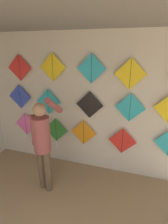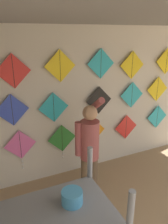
{
  "view_description": "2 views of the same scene",
  "coord_description": "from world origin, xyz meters",
  "px_view_note": "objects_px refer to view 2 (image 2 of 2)",
  "views": [
    {
      "loc": [
        0.9,
        0.66,
        2.49
      ],
      "look_at": [
        -0.0,
        3.55,
        1.38
      ],
      "focal_mm": 28.0,
      "sensor_mm": 36.0,
      "label": 1
    },
    {
      "loc": [
        -1.88,
        0.28,
        2.67
      ],
      "look_at": [
        -0.38,
        3.55,
        1.36
      ],
      "focal_mm": 35.0,
      "sensor_mm": 36.0,
      "label": 2
    }
  ],
  "objects_px": {
    "kite_4": "(157,117)",
    "kite_7": "(99,100)",
    "kite_0": "(21,147)",
    "kite_1": "(62,140)",
    "kite_10": "(13,71)",
    "kite_9": "(157,89)",
    "shopkeeper": "(89,146)",
    "kite_2": "(93,131)",
    "kite_3": "(126,127)",
    "kite_12": "(101,64)",
    "kite_8": "(132,95)",
    "kite_13": "(132,65)",
    "kite_5": "(12,110)",
    "kite_14": "(167,61)",
    "kite_6": "(54,107)",
    "kite_11": "(60,66)"
  },
  "relations": [
    {
      "from": "kite_3",
      "to": "kite_8",
      "type": "xyz_separation_m",
      "value": [
        0.09,
        0.0,
        0.7
      ]
    },
    {
      "from": "kite_2",
      "to": "kite_10",
      "type": "xyz_separation_m",
      "value": [
        -1.39,
        0.0,
        1.28
      ]
    },
    {
      "from": "shopkeeper",
      "to": "kite_7",
      "type": "height_order",
      "value": "shopkeeper"
    },
    {
      "from": "kite_6",
      "to": "kite_13",
      "type": "bearing_deg",
      "value": 0.0
    },
    {
      "from": "kite_13",
      "to": "kite_9",
      "type": "bearing_deg",
      "value": 0.0
    },
    {
      "from": "kite_3",
      "to": "kite_13",
      "type": "distance_m",
      "value": 1.31
    },
    {
      "from": "kite_7",
      "to": "kite_10",
      "type": "distance_m",
      "value": 1.65
    },
    {
      "from": "kite_13",
      "to": "kite_4",
      "type": "bearing_deg",
      "value": 0.0
    },
    {
      "from": "kite_2",
      "to": "kite_0",
      "type": "bearing_deg",
      "value": -179.96
    },
    {
      "from": "kite_2",
      "to": "kite_6",
      "type": "distance_m",
      "value": 0.98
    },
    {
      "from": "kite_0",
      "to": "kite_9",
      "type": "distance_m",
      "value": 3.05
    },
    {
      "from": "kite_12",
      "to": "kite_13",
      "type": "bearing_deg",
      "value": 0.0
    },
    {
      "from": "kite_10",
      "to": "kite_9",
      "type": "bearing_deg",
      "value": 0.0
    },
    {
      "from": "kite_10",
      "to": "kite_13",
      "type": "height_order",
      "value": "kite_10"
    },
    {
      "from": "shopkeeper",
      "to": "kite_9",
      "type": "bearing_deg",
      "value": 35.53
    },
    {
      "from": "kite_2",
      "to": "kite_5",
      "type": "distance_m",
      "value": 1.61
    },
    {
      "from": "shopkeeper",
      "to": "kite_12",
      "type": "relative_size",
      "value": 3.27
    },
    {
      "from": "kite_2",
      "to": "kite_4",
      "type": "relative_size",
      "value": 1.0
    },
    {
      "from": "kite_8",
      "to": "kite_0",
      "type": "bearing_deg",
      "value": -179.97
    },
    {
      "from": "kite_10",
      "to": "kite_6",
      "type": "bearing_deg",
      "value": 0.0
    },
    {
      "from": "kite_7",
      "to": "kite_14",
      "type": "relative_size",
      "value": 1.0
    },
    {
      "from": "kite_0",
      "to": "kite_4",
      "type": "xyz_separation_m",
      "value": [
        3.05,
        0.0,
        0.07
      ]
    },
    {
      "from": "kite_9",
      "to": "kite_0",
      "type": "bearing_deg",
      "value": -179.98
    },
    {
      "from": "kite_2",
      "to": "kite_8",
      "type": "bearing_deg",
      "value": 0.0
    },
    {
      "from": "kite_2",
      "to": "kite_3",
      "type": "height_order",
      "value": "kite_2"
    },
    {
      "from": "kite_0",
      "to": "kite_5",
      "type": "bearing_deg",
      "value": 179.13
    },
    {
      "from": "kite_5",
      "to": "kite_3",
      "type": "bearing_deg",
      "value": 0.0
    },
    {
      "from": "kite_4",
      "to": "kite_10",
      "type": "distance_m",
      "value": 3.28
    },
    {
      "from": "kite_14",
      "to": "kite_2",
      "type": "bearing_deg",
      "value": 180.0
    },
    {
      "from": "kite_8",
      "to": "kite_13",
      "type": "xyz_separation_m",
      "value": [
        -0.05,
        0.0,
        0.61
      ]
    },
    {
      "from": "kite_7",
      "to": "kite_9",
      "type": "bearing_deg",
      "value": 0.0
    },
    {
      "from": "shopkeeper",
      "to": "kite_2",
      "type": "height_order",
      "value": "shopkeeper"
    },
    {
      "from": "kite_4",
      "to": "kite_7",
      "type": "relative_size",
      "value": 1.0
    },
    {
      "from": "kite_2",
      "to": "kite_12",
      "type": "distance_m",
      "value": 1.32
    },
    {
      "from": "shopkeeper",
      "to": "kite_9",
      "type": "xyz_separation_m",
      "value": [
        2.03,
        0.83,
        0.51
      ]
    },
    {
      "from": "kite_0",
      "to": "kite_5",
      "type": "relative_size",
      "value": 1.38
    },
    {
      "from": "kite_2",
      "to": "kite_10",
      "type": "height_order",
      "value": "kite_10"
    },
    {
      "from": "kite_8",
      "to": "kite_11",
      "type": "relative_size",
      "value": 1.0
    },
    {
      "from": "kite_3",
      "to": "kite_11",
      "type": "height_order",
      "value": "kite_11"
    },
    {
      "from": "kite_9",
      "to": "kite_10",
      "type": "relative_size",
      "value": 1.0
    },
    {
      "from": "kite_1",
      "to": "kite_10",
      "type": "distance_m",
      "value": 1.53
    },
    {
      "from": "shopkeeper",
      "to": "kite_8",
      "type": "relative_size",
      "value": 3.27
    },
    {
      "from": "kite_2",
      "to": "kite_4",
      "type": "height_order",
      "value": "kite_4"
    },
    {
      "from": "kite_3",
      "to": "kite_12",
      "type": "distance_m",
      "value": 1.52
    },
    {
      "from": "kite_0",
      "to": "kite_7",
      "type": "bearing_deg",
      "value": 0.04
    },
    {
      "from": "shopkeeper",
      "to": "kite_8",
      "type": "distance_m",
      "value": 1.66
    },
    {
      "from": "kite_10",
      "to": "kite_12",
      "type": "xyz_separation_m",
      "value": [
        1.54,
        0.0,
        0.03
      ]
    },
    {
      "from": "kite_1",
      "to": "kite_8",
      "type": "distance_m",
      "value": 1.68
    },
    {
      "from": "shopkeeper",
      "to": "kite_6",
      "type": "distance_m",
      "value": 0.98
    },
    {
      "from": "kite_0",
      "to": "kite_6",
      "type": "relative_size",
      "value": 1.38
    }
  ]
}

